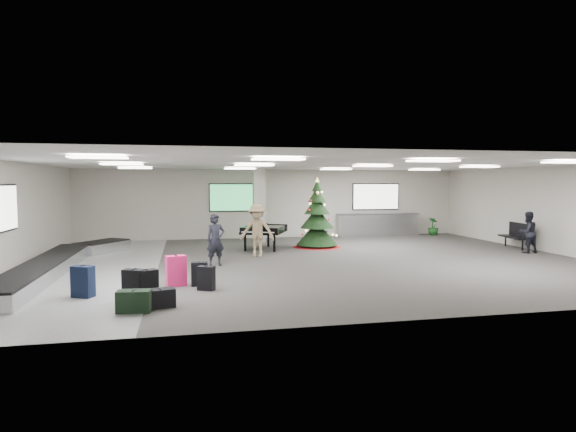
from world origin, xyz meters
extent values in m
plane|color=#32302D|center=(0.00, 0.00, 0.00)|extent=(18.00, 18.00, 0.00)
cube|color=#B5AFA6|center=(0.00, 7.00, 1.60)|extent=(18.00, 0.02, 3.20)
cube|color=#B5AFA6|center=(0.00, -7.00, 1.60)|extent=(18.00, 0.02, 3.20)
cube|color=#B5AFA6|center=(-9.00, 0.00, 1.60)|extent=(0.02, 14.00, 3.20)
cube|color=#B5AFA6|center=(9.00, 0.00, 1.60)|extent=(0.02, 14.00, 3.20)
cube|color=silver|center=(0.00, 0.00, 3.20)|extent=(18.00, 14.00, 0.02)
cube|color=slate|center=(-7.00, 0.00, 0.00)|extent=(4.00, 14.00, 0.01)
cube|color=#B9B4A9|center=(-1.00, 5.60, 1.60)|extent=(0.50, 0.50, 3.20)
cube|color=green|center=(-2.00, 6.95, 1.90)|extent=(2.20, 0.08, 1.30)
cube|color=white|center=(5.00, 6.95, 1.90)|extent=(2.40, 0.08, 1.30)
cube|color=white|center=(-8.95, -1.00, 1.90)|extent=(0.08, 2.10, 1.30)
cube|color=white|center=(-6.00, -4.00, 3.14)|extent=(1.20, 0.60, 0.04)
cube|color=white|center=(-6.00, 0.00, 3.14)|extent=(1.20, 0.60, 0.04)
cube|color=white|center=(-6.00, 4.00, 3.14)|extent=(1.20, 0.60, 0.04)
cube|color=white|center=(-2.00, -4.00, 3.14)|extent=(1.20, 0.60, 0.04)
cube|color=white|center=(-2.00, 0.00, 3.14)|extent=(1.20, 0.60, 0.04)
cube|color=white|center=(-2.00, 4.00, 3.14)|extent=(1.20, 0.60, 0.04)
cube|color=white|center=(2.00, -4.00, 3.14)|extent=(1.20, 0.60, 0.04)
cube|color=white|center=(2.00, 0.00, 3.14)|extent=(1.20, 0.60, 0.04)
cube|color=white|center=(2.00, 4.00, 3.14)|extent=(1.20, 0.60, 0.04)
cube|color=white|center=(6.00, -4.00, 3.14)|extent=(1.20, 0.60, 0.04)
cube|color=white|center=(6.00, 0.00, 3.14)|extent=(1.20, 0.60, 0.04)
cube|color=white|center=(6.00, 4.00, 3.14)|extent=(1.20, 0.60, 0.04)
cube|color=silver|center=(-8.00, -1.00, 0.19)|extent=(1.00, 8.00, 0.38)
cube|color=black|center=(-8.00, -1.00, 0.40)|extent=(0.95, 7.90, 0.05)
cube|color=silver|center=(-7.20, 3.60, 0.19)|extent=(1.97, 2.21, 0.38)
cube|color=black|center=(-7.20, 3.60, 0.40)|extent=(1.87, 2.10, 0.05)
cube|color=silver|center=(5.00, 6.65, 0.53)|extent=(4.00, 0.60, 1.05)
cube|color=#313134|center=(5.00, 6.65, 1.06)|extent=(4.05, 0.65, 0.04)
cube|color=black|center=(-5.00, -4.55, 0.36)|extent=(0.52, 0.43, 0.71)
cube|color=black|center=(-5.00, -4.55, 0.72)|extent=(0.10, 0.15, 0.02)
cube|color=black|center=(-5.25, -4.54, 0.37)|extent=(0.53, 0.41, 0.73)
cube|color=black|center=(-5.25, -4.54, 0.74)|extent=(0.09, 0.15, 0.02)
cube|color=#FD216F|center=(-4.41, -2.97, 0.38)|extent=(0.55, 0.40, 0.77)
cube|color=black|center=(-4.41, -2.97, 0.78)|extent=(0.07, 0.17, 0.02)
cube|color=black|center=(-3.83, -3.08, 0.30)|extent=(0.42, 0.25, 0.60)
cube|color=black|center=(-3.83, -3.08, 0.61)|extent=(0.04, 0.13, 0.02)
cube|color=black|center=(-6.44, -3.76, 0.36)|extent=(0.54, 0.45, 0.72)
cube|color=black|center=(-6.44, -3.76, 0.73)|extent=(0.10, 0.16, 0.02)
cube|color=black|center=(-5.19, -5.30, 0.22)|extent=(0.70, 0.41, 0.44)
cube|color=black|center=(-5.19, -5.30, 0.45)|extent=(0.06, 0.20, 0.02)
cube|color=black|center=(-3.69, -3.61, 0.29)|extent=(0.45, 0.38, 0.58)
cube|color=black|center=(-3.69, -3.61, 0.59)|extent=(0.09, 0.13, 0.02)
cube|color=black|center=(-4.70, -5.04, 0.19)|extent=(0.66, 0.47, 0.39)
cube|color=black|center=(-4.70, -5.04, 0.40)|extent=(0.08, 0.20, 0.02)
cone|color=maroon|center=(0.99, 3.30, 0.06)|extent=(1.96, 1.96, 0.12)
cylinder|color=#3F2819|center=(0.99, 3.30, 0.26)|extent=(0.12, 0.12, 0.52)
cone|color=black|center=(0.99, 3.30, 0.57)|extent=(1.65, 1.65, 0.93)
cone|color=black|center=(0.99, 3.30, 1.19)|extent=(1.34, 1.34, 0.83)
cone|color=black|center=(0.99, 3.30, 1.70)|extent=(1.03, 1.03, 0.72)
cone|color=black|center=(0.99, 3.30, 2.11)|extent=(0.72, 0.72, 0.62)
cone|color=black|center=(0.99, 3.30, 2.48)|extent=(0.41, 0.41, 0.46)
cone|color=#FFE566|center=(0.99, 3.30, 2.70)|extent=(0.17, 0.17, 0.19)
cube|color=black|center=(-1.18, 3.15, 0.78)|extent=(2.01, 2.11, 0.27)
cube|color=black|center=(-1.54, 2.33, 0.70)|extent=(1.37, 0.82, 0.09)
cube|color=white|center=(-1.55, 2.31, 0.76)|extent=(1.18, 0.62, 0.02)
cube|color=black|center=(-1.45, 2.55, 0.97)|extent=(0.62, 0.30, 0.21)
cylinder|color=black|center=(-1.97, 2.78, 0.32)|extent=(0.09, 0.09, 0.64)
cylinder|color=black|center=(-0.93, 2.32, 0.32)|extent=(0.09, 0.09, 0.64)
cylinder|color=black|center=(-0.91, 3.76, 0.32)|extent=(0.09, 0.09, 0.64)
cube|color=black|center=(8.50, 1.34, 0.44)|extent=(0.76, 1.64, 0.06)
cylinder|color=black|center=(8.50, 0.71, 0.21)|extent=(0.06, 0.06, 0.42)
cylinder|color=black|center=(8.50, 1.97, 0.21)|extent=(0.06, 0.06, 0.42)
cube|color=black|center=(8.74, 1.34, 0.74)|extent=(0.29, 1.57, 0.53)
imported|color=black|center=(-3.25, -0.23, 0.81)|extent=(0.68, 0.54, 1.62)
imported|color=#957D5C|center=(-1.72, 1.30, 0.93)|extent=(1.36, 1.07, 1.85)
imported|color=black|center=(8.13, 0.12, 0.76)|extent=(0.77, 0.61, 1.53)
imported|color=#144117|center=(2.25, 6.46, 0.37)|extent=(0.51, 0.52, 0.74)
imported|color=#144117|center=(7.75, 6.29, 0.44)|extent=(0.64, 0.64, 0.88)
camera|label=1|loc=(-4.16, -15.21, 2.59)|focal=30.00mm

